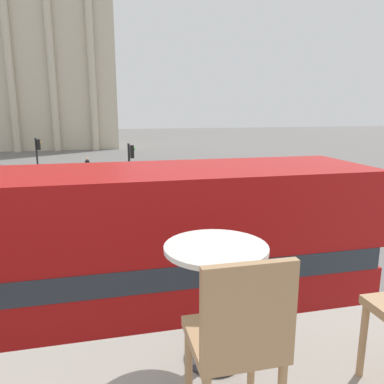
{
  "coord_description": "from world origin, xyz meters",
  "views": [
    {
      "loc": [
        0.96,
        -2.28,
        5.27
      ],
      "look_at": [
        5.03,
        15.25,
        1.26
      ],
      "focal_mm": 35.0,
      "sensor_mm": 36.0,
      "label": 1
    }
  ],
  "objects_px": {
    "traffic_light_mid": "(131,165)",
    "car_white": "(156,180)",
    "pedestrian_yellow": "(175,191)",
    "double_decker_bus": "(110,260)",
    "cafe_dining_table": "(216,277)",
    "cafe_chair_0": "(238,337)",
    "pedestrian_red": "(308,197)",
    "plaza_building_left": "(1,60)",
    "traffic_light_far": "(38,155)",
    "pedestrian_black": "(88,167)"
  },
  "relations": [
    {
      "from": "cafe_chair_0",
      "to": "pedestrian_black",
      "type": "xyz_separation_m",
      "value": [
        -1.88,
        27.12,
        -3.27
      ]
    },
    {
      "from": "pedestrian_black",
      "to": "pedestrian_yellow",
      "type": "xyz_separation_m",
      "value": [
        4.86,
        -9.26,
        -0.05
      ]
    },
    {
      "from": "cafe_dining_table",
      "to": "car_white",
      "type": "relative_size",
      "value": 0.17
    },
    {
      "from": "cafe_dining_table",
      "to": "plaza_building_left",
      "type": "relative_size",
      "value": 0.02
    },
    {
      "from": "pedestrian_yellow",
      "to": "car_white",
      "type": "bearing_deg",
      "value": 31.67
    },
    {
      "from": "traffic_light_mid",
      "to": "traffic_light_far",
      "type": "xyz_separation_m",
      "value": [
        -5.75,
        6.39,
        -0.05
      ]
    },
    {
      "from": "traffic_light_far",
      "to": "pedestrian_black",
      "type": "distance_m",
      "value": 3.71
    },
    {
      "from": "traffic_light_far",
      "to": "car_white",
      "type": "xyz_separation_m",
      "value": [
        7.61,
        -2.79,
        -1.52
      ]
    },
    {
      "from": "pedestrian_red",
      "to": "traffic_light_mid",
      "type": "bearing_deg",
      "value": -22.18
    },
    {
      "from": "double_decker_bus",
      "to": "cafe_dining_table",
      "type": "relative_size",
      "value": 14.73
    },
    {
      "from": "plaza_building_left",
      "to": "pedestrian_black",
      "type": "height_order",
      "value": "plaza_building_left"
    },
    {
      "from": "traffic_light_mid",
      "to": "car_white",
      "type": "distance_m",
      "value": 4.35
    },
    {
      "from": "cafe_chair_0",
      "to": "plaza_building_left",
      "type": "relative_size",
      "value": 0.03
    },
    {
      "from": "traffic_light_far",
      "to": "pedestrian_red",
      "type": "height_order",
      "value": "traffic_light_far"
    },
    {
      "from": "plaza_building_left",
      "to": "pedestrian_black",
      "type": "relative_size",
      "value": 17.25
    },
    {
      "from": "double_decker_bus",
      "to": "pedestrian_yellow",
      "type": "bearing_deg",
      "value": 73.84
    },
    {
      "from": "cafe_dining_table",
      "to": "car_white",
      "type": "height_order",
      "value": "cafe_dining_table"
    },
    {
      "from": "cafe_chair_0",
      "to": "car_white",
      "type": "distance_m",
      "value": 23.1
    },
    {
      "from": "traffic_light_far",
      "to": "pedestrian_yellow",
      "type": "xyz_separation_m",
      "value": [
        7.95,
        -7.59,
        -1.25
      ]
    },
    {
      "from": "traffic_light_mid",
      "to": "pedestrian_yellow",
      "type": "distance_m",
      "value": 2.83
    },
    {
      "from": "car_white",
      "to": "pedestrian_red",
      "type": "xyz_separation_m",
      "value": [
        6.51,
        -7.77,
        0.28
      ]
    },
    {
      "from": "plaza_building_left",
      "to": "pedestrian_yellow",
      "type": "relative_size",
      "value": 18.09
    },
    {
      "from": "cafe_chair_0",
      "to": "car_white",
      "type": "height_order",
      "value": "cafe_chair_0"
    },
    {
      "from": "car_white",
      "to": "double_decker_bus",
      "type": "bearing_deg",
      "value": -21.37
    },
    {
      "from": "pedestrian_red",
      "to": "car_white",
      "type": "bearing_deg",
      "value": -45.8
    },
    {
      "from": "plaza_building_left",
      "to": "pedestrian_yellow",
      "type": "distance_m",
      "value": 42.65
    },
    {
      "from": "plaza_building_left",
      "to": "pedestrian_red",
      "type": "xyz_separation_m",
      "value": [
        22.76,
        -40.78,
        -10.65
      ]
    },
    {
      "from": "car_white",
      "to": "cafe_chair_0",
      "type": "bearing_deg",
      "value": -17.25
    },
    {
      "from": "double_decker_bus",
      "to": "pedestrian_yellow",
      "type": "xyz_separation_m",
      "value": [
        3.54,
        11.98,
        -1.32
      ]
    },
    {
      "from": "plaza_building_left",
      "to": "pedestrian_yellow",
      "type": "bearing_deg",
      "value": -66.31
    },
    {
      "from": "double_decker_bus",
      "to": "traffic_light_mid",
      "type": "xyz_separation_m",
      "value": [
        1.33,
        13.17,
        -0.02
      ]
    },
    {
      "from": "double_decker_bus",
      "to": "plaza_building_left",
      "type": "xyz_separation_m",
      "value": [
        -13.05,
        49.79,
        9.35
      ]
    },
    {
      "from": "plaza_building_left",
      "to": "pedestrian_yellow",
      "type": "xyz_separation_m",
      "value": [
        16.59,
        -37.81,
        -10.67
      ]
    },
    {
      "from": "cafe_chair_0",
      "to": "pedestrian_yellow",
      "type": "relative_size",
      "value": 0.54
    },
    {
      "from": "car_white",
      "to": "pedestrian_black",
      "type": "distance_m",
      "value": 6.36
    },
    {
      "from": "cafe_chair_0",
      "to": "pedestrian_yellow",
      "type": "distance_m",
      "value": 18.42
    },
    {
      "from": "plaza_building_left",
      "to": "traffic_light_mid",
      "type": "distance_m",
      "value": 40.44
    },
    {
      "from": "plaza_building_left",
      "to": "pedestrian_red",
      "type": "distance_m",
      "value": 47.9
    },
    {
      "from": "double_decker_bus",
      "to": "cafe_chair_0",
      "type": "bearing_deg",
      "value": -84.38
    },
    {
      "from": "cafe_dining_table",
      "to": "pedestrian_red",
      "type": "height_order",
      "value": "cafe_dining_table"
    },
    {
      "from": "double_decker_bus",
      "to": "traffic_light_far",
      "type": "xyz_separation_m",
      "value": [
        -4.42,
        19.56,
        -0.06
      ]
    },
    {
      "from": "car_white",
      "to": "traffic_light_far",
      "type": "bearing_deg",
      "value": -120.69
    },
    {
      "from": "car_white",
      "to": "pedestrian_red",
      "type": "relative_size",
      "value": 2.47
    },
    {
      "from": "pedestrian_yellow",
      "to": "pedestrian_black",
      "type": "bearing_deg",
      "value": 55.31
    },
    {
      "from": "double_decker_bus",
      "to": "traffic_light_mid",
      "type": "relative_size",
      "value": 3.12
    },
    {
      "from": "cafe_dining_table",
      "to": "cafe_chair_0",
      "type": "height_order",
      "value": "cafe_chair_0"
    },
    {
      "from": "pedestrian_yellow",
      "to": "traffic_light_mid",
      "type": "bearing_deg",
      "value": 89.22
    },
    {
      "from": "cafe_chair_0",
      "to": "traffic_light_far",
      "type": "bearing_deg",
      "value": 100.76
    },
    {
      "from": "traffic_light_mid",
      "to": "pedestrian_yellow",
      "type": "bearing_deg",
      "value": -28.38
    },
    {
      "from": "pedestrian_red",
      "to": "cafe_dining_table",
      "type": "bearing_deg",
      "value": 61.86
    }
  ]
}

